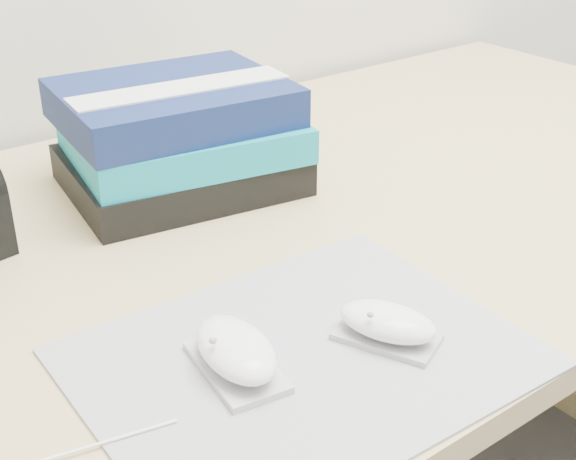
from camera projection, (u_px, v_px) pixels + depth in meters
desk at (271, 340)px, 1.13m from camera, size 1.60×0.80×0.73m
mousepad at (302, 357)px, 0.70m from camera, size 0.39×0.31×0.00m
mouse_rear at (236, 352)px, 0.68m from camera, size 0.07×0.11×0.04m
mouse_front at (387, 324)px, 0.72m from camera, size 0.08×0.10×0.04m
book_stack at (179, 137)px, 1.00m from camera, size 0.31×0.26×0.14m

